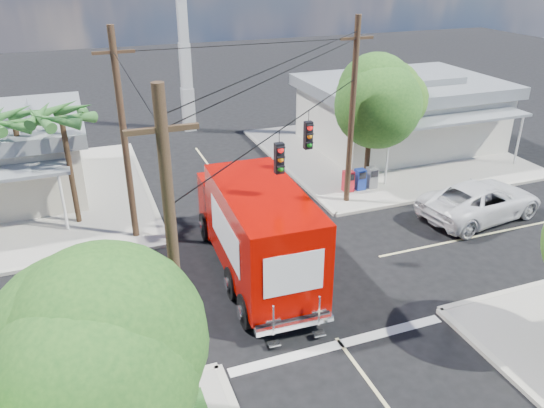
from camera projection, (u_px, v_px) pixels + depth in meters
ground at (290, 275)px, 20.67m from camera, size 120.00×120.00×0.00m
sidewalk_ne at (384, 152)px, 33.31m from camera, size 14.12×14.12×0.14m
sidewalk_nw at (5, 204)px, 26.39m from camera, size 14.12×14.12×0.14m
road_markings at (305, 296)px, 19.43m from camera, size 32.00×32.00×0.01m
building_ne at (400, 110)px, 33.78m from camera, size 11.80×10.20×4.50m
radio_tower at (184, 48)px, 35.34m from camera, size 0.80×0.80×17.00m
tree_sw_front at (107, 356)px, 10.22m from camera, size 3.88×3.78×6.03m
tree_ne_front at (373, 99)px, 26.65m from camera, size 4.21×4.14×6.66m
tree_ne_back at (392, 96)px, 29.58m from camera, size 3.77×3.66×5.82m
palm_nw_front at (61, 118)px, 22.48m from camera, size 3.01×3.08×5.59m
palm_nw_back at (14, 122)px, 23.27m from camera, size 3.01×3.08×5.19m
utility_poles at (236, 154)px, 19.53m from camera, size 12.00×10.68×9.00m
vending_boxes at (360, 179)px, 27.69m from camera, size 1.90×0.50×1.10m
delivery_truck at (256, 229)px, 19.99m from camera, size 3.15×9.03×3.86m
parked_car at (481, 200)px, 24.91m from camera, size 6.57×3.72×1.73m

